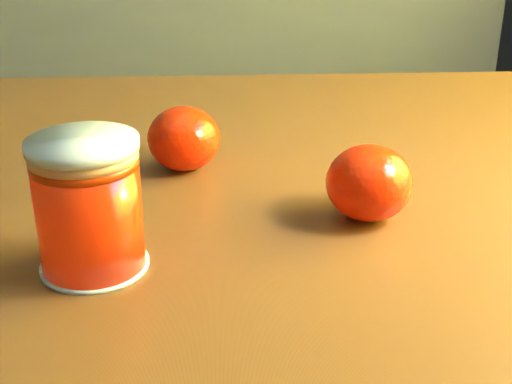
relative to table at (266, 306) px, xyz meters
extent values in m
cube|color=brown|center=(0.00, 0.00, 0.08)|extent=(1.15, 0.84, 0.04)
cylinder|color=red|center=(-0.13, -0.10, 0.14)|extent=(0.07, 0.07, 0.08)
cylinder|color=#E8965F|center=(-0.13, -0.10, 0.19)|extent=(0.07, 0.07, 0.01)
cylinder|color=silver|center=(-0.13, -0.10, 0.19)|extent=(0.07, 0.07, 0.00)
ellipsoid|color=#F72404|center=(0.07, -0.04, 0.13)|extent=(0.08, 0.08, 0.06)
ellipsoid|color=#F72404|center=(-0.06, 0.07, 0.13)|extent=(0.08, 0.08, 0.06)
camera|label=1|loc=(-0.07, -0.53, 0.35)|focal=50.00mm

